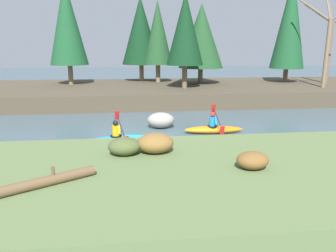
% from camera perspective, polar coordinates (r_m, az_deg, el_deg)
% --- Properties ---
extents(ground_plane, '(90.00, 90.00, 0.00)m').
position_cam_1_polar(ground_plane, '(14.66, -1.64, -1.89)').
color(ground_plane, '#425660').
extents(riverbank_near, '(44.00, 6.22, 0.89)m').
position_cam_1_polar(riverbank_near, '(8.74, 1.77, -10.24)').
color(riverbank_near, '#5B7042').
rests_on(riverbank_near, ground).
extents(riverbank_far, '(44.00, 9.68, 1.02)m').
position_cam_1_polar(riverbank_far, '(24.65, -3.67, 5.88)').
color(riverbank_far, '#4C4233').
rests_on(riverbank_far, ground).
extents(conifer_tree_far_left, '(2.82, 2.82, 7.60)m').
position_cam_1_polar(conifer_tree_far_left, '(26.23, -17.20, 16.83)').
color(conifer_tree_far_left, '#7A664C').
rests_on(conifer_tree_far_left, riverbank_far).
extents(conifer_tree_left, '(3.10, 3.10, 6.70)m').
position_cam_1_polar(conifer_tree_left, '(27.52, -4.77, 16.20)').
color(conifer_tree_left, '#7A664C').
rests_on(conifer_tree_left, riverbank_far).
extents(conifer_tree_mid_left, '(2.30, 2.30, 6.29)m').
position_cam_1_polar(conifer_tree_mid_left, '(26.59, -1.80, 15.89)').
color(conifer_tree_mid_left, '#7A664C').
rests_on(conifer_tree_mid_left, riverbank_far).
extents(conifer_tree_centre, '(2.52, 2.52, 6.37)m').
position_cam_1_polar(conifer_tree_centre, '(22.93, 3.00, 16.47)').
color(conifer_tree_centre, brown).
rests_on(conifer_tree_centre, riverbank_far).
extents(conifer_tree_mid_right, '(3.41, 3.41, 5.93)m').
position_cam_1_polar(conifer_tree_mid_right, '(25.73, 5.81, 15.29)').
color(conifer_tree_mid_right, brown).
rests_on(conifer_tree_mid_right, riverbank_far).
extents(conifer_tree_right, '(2.64, 2.64, 8.30)m').
position_cam_1_polar(conifer_tree_right, '(28.23, 20.49, 16.69)').
color(conifer_tree_right, brown).
rests_on(conifer_tree_right, riverbank_far).
extents(bare_tree_upstream, '(3.45, 3.41, 6.24)m').
position_cam_1_polar(bare_tree_upstream, '(25.89, 26.03, 12.58)').
color(bare_tree_upstream, '#7A664C').
rests_on(bare_tree_upstream, riverbank_far).
extents(bare_tree_mid_upstream, '(3.42, 3.38, 6.20)m').
position_cam_1_polar(bare_tree_mid_upstream, '(28.59, 26.32, 12.53)').
color(bare_tree_mid_upstream, brown).
rests_on(bare_tree_mid_upstream, riverbank_far).
extents(shrub_clump_second, '(0.95, 0.80, 0.52)m').
position_cam_1_polar(shrub_clump_second, '(9.65, -7.61, -3.51)').
color(shrub_clump_second, '#4C562D').
rests_on(shrub_clump_second, riverbank_near).
extents(shrub_clump_third, '(1.09, 0.91, 0.59)m').
position_cam_1_polar(shrub_clump_third, '(9.75, -2.22, -2.97)').
color(shrub_clump_third, brown).
rests_on(shrub_clump_third, riverbank_near).
extents(shrub_clump_far_end, '(0.84, 0.70, 0.46)m').
position_cam_1_polar(shrub_clump_far_end, '(8.81, 14.51, -5.80)').
color(shrub_clump_far_end, brown).
rests_on(shrub_clump_far_end, riverbank_near).
extents(kayaker_lead, '(2.78, 2.07, 1.20)m').
position_cam_1_polar(kayaker_lead, '(15.33, 8.00, -0.44)').
color(kayaker_lead, orange).
rests_on(kayaker_lead, ground).
extents(kayaker_middle, '(2.79, 2.06, 1.20)m').
position_cam_1_polar(kayaker_middle, '(13.79, -8.33, -2.21)').
color(kayaker_middle, '#1993D6').
rests_on(kayaker_middle, ground).
extents(boulder_midstream, '(1.34, 1.05, 0.76)m').
position_cam_1_polar(boulder_midstream, '(16.14, -1.27, 1.02)').
color(boulder_midstream, gray).
rests_on(boulder_midstream, ground).
extents(driftwood_log, '(2.16, 1.41, 0.44)m').
position_cam_1_polar(driftwood_log, '(8.05, -20.64, -9.03)').
color(driftwood_log, brown).
rests_on(driftwood_log, riverbank_near).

